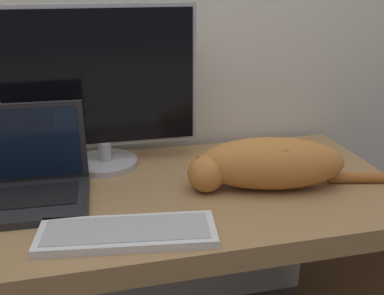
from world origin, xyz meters
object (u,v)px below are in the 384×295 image
object	(u,v)px
laptop	(25,183)
monitor	(100,88)
cat	(266,163)
external_keyboard	(127,233)

from	to	relation	value
laptop	monitor	bearing A→B (deg)	43.54
cat	external_keyboard	bearing A→B (deg)	-144.84
external_keyboard	laptop	bearing A→B (deg)	142.99
external_keyboard	cat	bearing A→B (deg)	30.45
external_keyboard	cat	xyz separation A→B (m)	(0.40, 0.17, 0.06)
cat	laptop	bearing A→B (deg)	-173.76
external_keyboard	cat	world-z (taller)	cat
laptop	cat	xyz separation A→B (m)	(0.65, -0.07, 0.02)
laptop	cat	distance (m)	0.65
monitor	laptop	world-z (taller)	monitor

